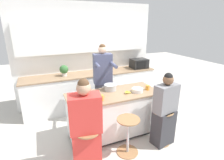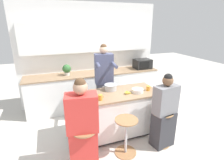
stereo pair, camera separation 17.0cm
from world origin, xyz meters
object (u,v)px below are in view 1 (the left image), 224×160
Objects in this scene: cooking_pot at (110,87)px; person_cooking at (103,84)px; kitchen_island at (113,114)px; coffee_cup_near at (147,88)px; microwave at (139,63)px; bar_stool_center at (128,134)px; person_wrapped_blanket at (86,128)px; fruit_bowl at (137,90)px; banana_bunch at (127,92)px; bar_stool_leftmost at (88,147)px; coffee_cup_far at (101,98)px; bar_stool_rightmost at (161,124)px; potted_plant at (64,70)px; person_seated_near at (165,113)px.

person_cooking is at bearing 90.56° from cooking_pot.
kitchen_island is 0.87m from coffee_cup_near.
microwave reaches higher than kitchen_island.
bar_stool_center is at bearing -125.43° from microwave.
person_wrapped_blanket is at bearing -138.81° from kitchen_island.
person_cooking is 7.96× the size of fruit_bowl.
bar_stool_leftmost is at bearing -150.26° from banana_bunch.
coffee_cup_near reaches higher than kitchen_island.
microwave reaches higher than coffee_cup_far.
banana_bunch reaches higher than bar_stool_center.
cooking_pot is (0.73, 0.84, 0.58)m from bar_stool_leftmost.
fruit_bowl is at bearing 33.03° from person_wrapped_blanket.
person_cooking is at bearing 120.57° from bar_stool_rightmost.
cooking_pot is 0.74× the size of microwave.
kitchen_island is at bearing 139.83° from bar_stool_rightmost.
potted_plant is (0.01, 2.06, 0.71)m from bar_stool_leftmost.
person_wrapped_blanket is at bearing -132.06° from cooking_pot.
microwave is at bearing 62.00° from person_seated_near.
microwave reaches higher than bar_stool_rightmost.
cooking_pot is 0.54m from fruit_bowl.
person_cooking reaches higher than banana_bunch.
microwave is (1.17, 1.47, 0.15)m from banana_bunch.
coffee_cup_near is (0.25, 0.02, 0.01)m from fruit_bowl.
bar_stool_center is 0.77m from coffee_cup_far.
bar_stool_rightmost is 0.25m from person_seated_near.
coffee_cup_near is at bearing -46.91° from potted_plant.
person_seated_near is at bearing -2.18° from bar_stool_center.
bar_stool_leftmost is 0.32m from person_wrapped_blanket.
banana_bunch is at bearing -58.08° from potted_plant.
microwave is 1.69× the size of potted_plant.
person_wrapped_blanket is 1.14m from cooking_pot.
bar_stool_leftmost is 4.28× the size of banana_bunch.
coffee_cup_far is at bearing 127.84° from bar_stool_center.
bar_stool_leftmost is 6.00× the size of coffee_cup_far.
fruit_bowl is at bearing 107.91° from person_seated_near.
banana_bunch is (0.23, -0.29, -0.04)m from cooking_pot.
banana_bunch is (-0.22, 0.01, -0.01)m from fruit_bowl.
banana_bunch reaches higher than kitchen_island.
bar_stool_leftmost and bar_stool_rightmost have the same top height.
potted_plant is (-1.16, 1.53, 0.16)m from fruit_bowl.
bar_stool_rightmost is 5.95× the size of coffee_cup_near.
bar_stool_rightmost is 1.48m from person_cooking.
kitchen_island is 2.06m from microwave.
person_wrapped_blanket is 3.20× the size of microwave.
person_cooking is 1.10m from potted_plant.
bar_stool_leftmost is 1.00× the size of bar_stool_center.
person_wrapped_blanket is 1.33m from fruit_bowl.
banana_bunch reaches higher than bar_stool_leftmost.
person_cooking is at bearing -151.14° from microwave.
cooking_pot is at bearing 49.15° from coffee_cup_far.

